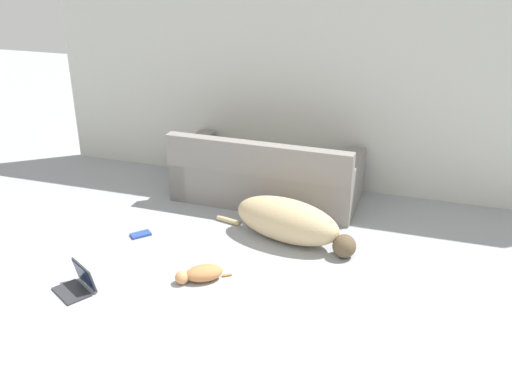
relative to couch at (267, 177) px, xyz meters
name	(u,v)px	position (x,y,z in m)	size (l,w,h in m)	color
wall_back	(322,71)	(0.46, 0.58, 1.12)	(6.62, 0.06, 2.77)	beige
couch	(267,177)	(0.00, 0.00, 0.00)	(2.07, 0.96, 0.79)	gray
dog	(289,222)	(0.50, -0.88, -0.06)	(1.55, 0.70, 0.43)	tan
cat	(201,274)	(-0.05, -1.81, -0.20)	(0.46, 0.37, 0.14)	#BC7A47
laptop_open	(79,282)	(-0.98, -2.26, -0.19)	(0.42, 0.40, 0.23)	#2D2D33
book_blue	(141,234)	(-0.95, -1.24, -0.26)	(0.21, 0.22, 0.02)	#28428E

